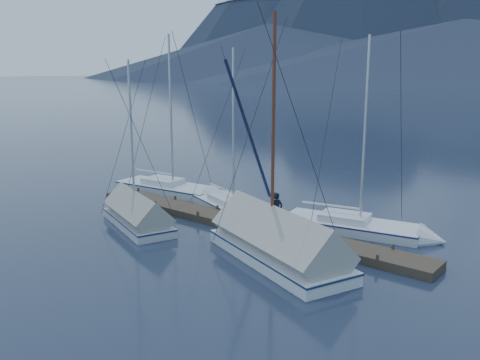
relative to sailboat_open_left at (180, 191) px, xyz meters
The scene contains 9 objects.
ground 8.07m from the sailboat_open_left, 34.89° to the right, with size 1000.00×1000.00×0.00m, color black.
dock 7.12m from the sailboat_open_left, 21.57° to the right, with size 18.00×1.50×0.54m.
mooring_posts 6.66m from the sailboat_open_left, 23.15° to the right, with size 15.12×1.52×0.35m.
sailboat_open_left is the anchor object (origin of this frame).
sailboat_open_mid 5.42m from the sailboat_open_left, 12.06° to the right, with size 6.96×4.13×8.89m.
sailboat_open_right 11.72m from the sailboat_open_left, ahead, with size 7.30×3.44×9.32m.
sailboat_covered_near 10.99m from the sailboat_open_left, 25.98° to the right, with size 8.06×4.95×10.06m.
sailboat_covered_far 5.94m from the sailboat_open_left, 65.04° to the right, with size 6.12×3.67×8.24m.
person 9.25m from the sailboat_open_left, 17.56° to the right, with size 0.60×0.39×1.63m, color black.
Camera 1 is at (14.11, -15.28, 7.07)m, focal length 38.00 mm.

